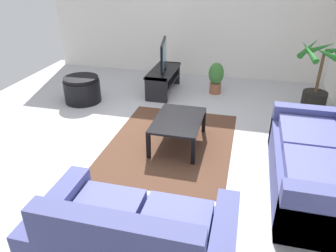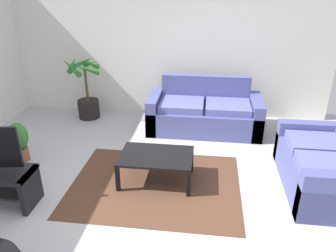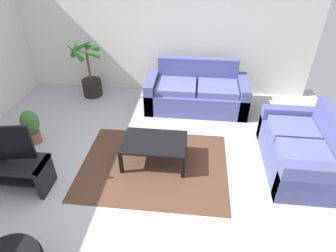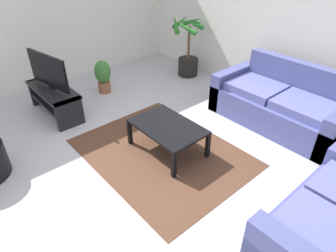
# 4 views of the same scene
# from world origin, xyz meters

# --- Properties ---
(ground_plane) EXTENTS (6.60, 6.60, 0.00)m
(ground_plane) POSITION_xyz_m (0.00, 0.00, 0.00)
(ground_plane) COLOR #B2B2B7
(wall_left) EXTENTS (0.06, 6.00, 2.70)m
(wall_left) POSITION_xyz_m (-3.00, 0.00, 1.35)
(wall_left) COLOR silver
(wall_left) RESTS_ON ground
(couch_main) EXTENTS (1.94, 0.90, 0.90)m
(couch_main) POSITION_xyz_m (0.72, 2.28, 0.30)
(couch_main) COLOR #4C518C
(couch_main) RESTS_ON ground
(couch_loveseat) EXTENTS (0.90, 1.54, 0.90)m
(couch_loveseat) POSITION_xyz_m (2.28, 0.68, 0.30)
(couch_loveseat) COLOR #4C518C
(couch_loveseat) RESTS_ON ground
(tv_stand) EXTENTS (1.10, 0.45, 0.45)m
(tv_stand) POSITION_xyz_m (-1.76, -0.15, 0.30)
(tv_stand) COLOR black
(tv_stand) RESTS_ON ground
(tv) EXTENTS (0.89, 0.21, 0.54)m
(tv) POSITION_xyz_m (-1.76, -0.15, 0.74)
(tv) COLOR black
(tv) RESTS_ON tv_stand
(coffee_table) EXTENTS (0.95, 0.64, 0.39)m
(coffee_table) POSITION_xyz_m (0.14, 0.56, 0.34)
(coffee_table) COLOR black
(coffee_table) RESTS_ON ground
(area_rug) EXTENTS (2.20, 1.70, 0.01)m
(area_rug) POSITION_xyz_m (0.14, 0.46, 0.00)
(area_rug) COLOR #513323
(area_rug) RESTS_ON ground
(potted_palm) EXTENTS (0.76, 0.72, 1.18)m
(potted_palm) POSITION_xyz_m (-1.52, 2.53, 0.45)
(potted_palm) COLOR black
(potted_palm) RESTS_ON ground
(potted_plant_small) EXTENTS (0.29, 0.29, 0.60)m
(potted_plant_small) POSITION_xyz_m (-1.94, 0.84, 0.33)
(potted_plant_small) COLOR brown
(potted_plant_small) RESTS_ON ground
(ottoman) EXTENTS (0.65, 0.65, 0.46)m
(ottoman) POSITION_xyz_m (-0.94, -1.45, 0.23)
(ottoman) COLOR black
(ottoman) RESTS_ON ground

